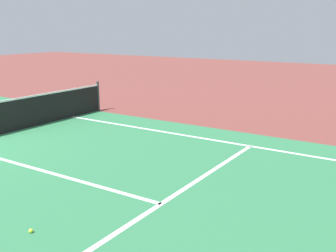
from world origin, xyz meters
The scene contains 4 objects.
line_sideline_right centered at (4.11, -5.95, 0.00)m, with size 0.10×11.89×0.01m, color white.
line_service_near centered at (0.00, -6.40, 0.00)m, with size 8.22×0.10×0.01m, color white.
line_center_service centered at (0.00, -3.20, 0.00)m, with size 0.10×6.40×0.01m, color white.
tennis_ball_mid_court centered at (-1.87, -5.33, 0.03)m, with size 0.07×0.07×0.07m, color #CCE033.
Camera 1 is at (-5.26, -9.94, 2.95)m, focal length 42.62 mm.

